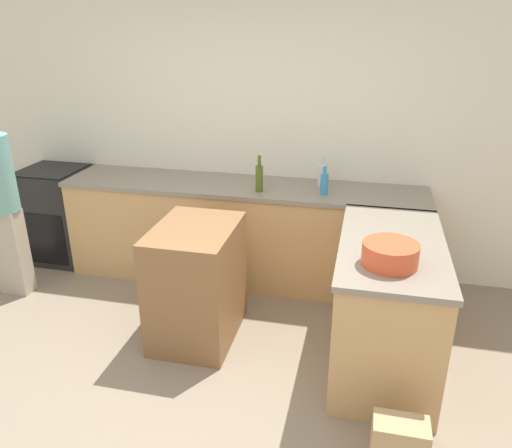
% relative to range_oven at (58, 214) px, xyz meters
% --- Properties ---
extents(ground_plane, '(14.00, 14.00, 0.00)m').
position_rel_range_oven_xyz_m(ground_plane, '(1.94, -1.85, -0.47)').
color(ground_plane, gray).
extents(wall_back, '(8.00, 0.06, 2.70)m').
position_rel_range_oven_xyz_m(wall_back, '(1.94, 0.34, 0.88)').
color(wall_back, silver).
rests_on(wall_back, ground_plane).
extents(counter_back, '(3.26, 0.67, 0.93)m').
position_rel_range_oven_xyz_m(counter_back, '(1.94, -0.01, -0.00)').
color(counter_back, tan).
rests_on(counter_back, ground_plane).
extents(counter_peninsula, '(0.69, 1.37, 0.93)m').
position_rel_range_oven_xyz_m(counter_peninsula, '(3.22, -1.00, -0.00)').
color(counter_peninsula, tan).
rests_on(counter_peninsula, ground_plane).
extents(range_oven, '(0.61, 0.62, 0.94)m').
position_rel_range_oven_xyz_m(range_oven, '(0.00, 0.00, 0.00)').
color(range_oven, black).
rests_on(range_oven, ground_plane).
extents(island_table, '(0.58, 0.78, 0.90)m').
position_rel_range_oven_xyz_m(island_table, '(1.83, -1.00, -0.02)').
color(island_table, brown).
rests_on(island_table, ground_plane).
extents(mixing_bowl, '(0.34, 0.34, 0.14)m').
position_rel_range_oven_xyz_m(mixing_bowl, '(3.19, -1.34, 0.53)').
color(mixing_bowl, '#DB512D').
rests_on(mixing_bowl, counter_peninsula).
extents(olive_oil_bottle, '(0.06, 0.06, 0.31)m').
position_rel_range_oven_xyz_m(olive_oil_bottle, '(2.13, -0.17, 0.58)').
color(olive_oil_bottle, '#475B1E').
rests_on(olive_oil_bottle, counter_back).
extents(vinegar_bottle_clear, '(0.07, 0.07, 0.26)m').
position_rel_range_oven_xyz_m(vinegar_bottle_clear, '(2.62, 0.12, 0.56)').
color(vinegar_bottle_clear, silver).
rests_on(vinegar_bottle_clear, counter_back).
extents(dish_soap_bottle, '(0.06, 0.06, 0.24)m').
position_rel_range_oven_xyz_m(dish_soap_bottle, '(2.67, -0.12, 0.55)').
color(dish_soap_bottle, '#338CBF').
rests_on(dish_soap_bottle, counter_back).
extents(person_by_range, '(0.29, 0.29, 1.63)m').
position_rel_range_oven_xyz_m(person_by_range, '(0.02, -0.74, 0.43)').
color(person_by_range, '#ADA38E').
rests_on(person_by_range, ground_plane).
extents(paper_bag, '(0.30, 0.18, 0.31)m').
position_rel_range_oven_xyz_m(paper_bag, '(3.31, -1.96, -0.31)').
color(paper_bag, tan).
rests_on(paper_bag, ground_plane).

